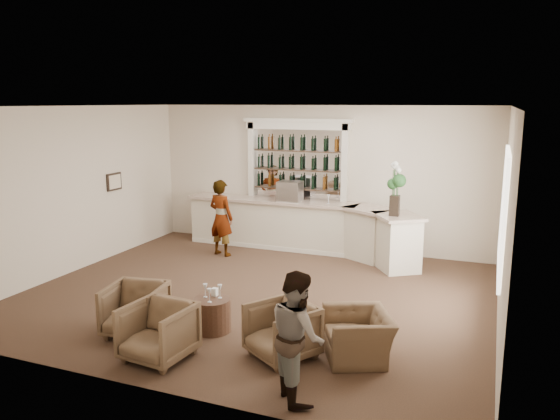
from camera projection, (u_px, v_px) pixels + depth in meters
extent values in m
plane|color=brown|center=(257.00, 294.00, 9.76)|extent=(8.00, 8.00, 0.00)
cube|color=beige|center=(318.00, 178.00, 12.63)|extent=(8.00, 0.04, 3.30)
cube|color=beige|center=(74.00, 190.00, 10.90)|extent=(0.04, 7.00, 3.30)
cube|color=beige|center=(505.00, 222.00, 7.99)|extent=(0.04, 7.00, 3.30)
cube|color=white|center=(256.00, 106.00, 9.12)|extent=(8.00, 7.00, 0.04)
cube|color=white|center=(503.00, 212.00, 8.45)|extent=(0.05, 2.40, 1.90)
cube|color=black|center=(114.00, 182.00, 11.98)|extent=(0.04, 0.46, 0.38)
cube|color=beige|center=(115.00, 182.00, 11.97)|extent=(0.01, 0.38, 0.30)
cube|color=silver|center=(273.00, 224.00, 12.89)|extent=(4.00, 0.70, 1.08)
cube|color=#C4AC99|center=(272.00, 200.00, 12.76)|extent=(4.10, 0.82, 0.06)
cube|color=silver|center=(369.00, 235.00, 11.83)|extent=(1.12, 1.04, 1.08)
cube|color=#C4AC99|center=(369.00, 209.00, 11.70)|extent=(1.27, 1.19, 0.06)
cube|color=silver|center=(397.00, 244.00, 11.10)|extent=(1.08, 1.14, 1.08)
cube|color=#C4AC99|center=(398.00, 216.00, 10.97)|extent=(1.24, 1.29, 0.06)
cube|color=silver|center=(268.00, 247.00, 12.69)|extent=(4.00, 0.06, 0.10)
cube|color=white|center=(298.00, 164.00, 12.74)|extent=(2.15, 0.02, 1.65)
cube|color=silver|center=(252.00, 183.00, 13.20)|extent=(0.14, 0.16, 2.90)
cube|color=silver|center=(344.00, 188.00, 12.36)|extent=(0.14, 0.16, 2.90)
cube|color=silver|center=(297.00, 125.00, 12.51)|extent=(2.52, 0.16, 0.18)
cube|color=silver|center=(297.00, 120.00, 12.48)|extent=(2.64, 0.20, 0.08)
cube|color=#37271B|center=(296.00, 189.00, 12.75)|extent=(2.05, 0.20, 0.03)
cube|color=#37271B|center=(296.00, 170.00, 12.66)|extent=(2.05, 0.20, 0.03)
cube|color=#37271B|center=(296.00, 151.00, 12.57)|extent=(2.05, 0.20, 0.03)
cylinder|color=#492D20|center=(212.00, 315.00, 8.14)|extent=(0.57, 0.57, 0.50)
imported|color=gray|center=(221.00, 218.00, 12.07)|extent=(0.70, 0.54, 1.70)
imported|color=gray|center=(297.00, 335.00, 6.21)|extent=(0.91, 0.94, 1.52)
imported|color=brown|center=(135.00, 309.00, 8.01)|extent=(0.94, 0.96, 0.76)
imported|color=brown|center=(158.00, 332.00, 7.22)|extent=(0.90, 0.92, 0.77)
imported|color=brown|center=(282.00, 331.00, 7.28)|extent=(1.11, 1.12, 0.74)
imported|color=brown|center=(358.00, 335.00, 7.28)|extent=(1.17, 1.22, 0.62)
cube|color=silver|center=(290.00, 191.00, 12.43)|extent=(0.53, 0.45, 0.46)
cube|color=black|center=(395.00, 206.00, 10.86)|extent=(0.18, 0.18, 0.41)
cube|color=silver|center=(215.00, 292.00, 8.22)|extent=(0.08, 0.08, 0.12)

